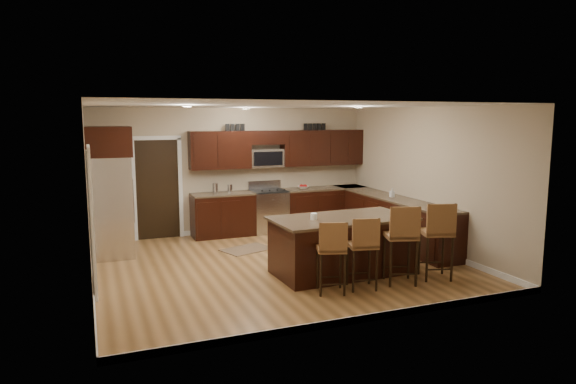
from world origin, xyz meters
name	(u,v)px	position (x,y,z in m)	size (l,w,h in m)	color
floor	(279,264)	(0.00, 0.00, 0.00)	(6.00, 6.00, 0.00)	olive
ceiling	(278,106)	(0.00, 0.00, 2.70)	(6.00, 6.00, 0.00)	silver
wall_back	(234,171)	(0.00, 2.75, 1.35)	(6.00, 6.00, 0.00)	tan
wall_left	(88,197)	(-3.00, 0.00, 1.35)	(5.50, 5.50, 0.00)	tan
wall_right	(427,179)	(3.00, 0.00, 1.35)	(5.50, 5.50, 0.00)	tan
base_cabinets	(339,215)	(1.90, 1.45, 0.46)	(4.02, 3.96, 0.92)	black
upper_cabinets	(282,148)	(1.04, 2.58, 1.84)	(4.00, 0.33, 0.80)	black
range	(269,211)	(0.68, 2.45, 0.47)	(0.76, 0.64, 1.11)	silver
microwave	(266,158)	(0.68, 2.60, 1.62)	(0.76, 0.31, 0.40)	silver
doorway	(158,189)	(-1.65, 2.73, 1.03)	(0.85, 0.03, 2.06)	black
pantry_door	(90,223)	(-2.98, -0.30, 1.02)	(0.03, 0.80, 2.04)	white
letter_decor	(276,127)	(0.90, 2.58, 2.29)	(2.20, 0.03, 0.15)	black
island	(342,247)	(0.79, -0.82, 0.43)	(2.30, 1.26, 0.92)	black
stool_left	(332,249)	(0.19, -1.66, 0.66)	(0.50, 0.50, 1.06)	olive
stool_mid	(363,245)	(0.70, -1.66, 0.68)	(0.48, 0.48, 1.08)	olive
stool_right	(402,235)	(1.35, -1.67, 0.76)	(0.57, 0.57, 1.22)	olive
refrigerator	(110,190)	(-2.62, 1.67, 1.21)	(0.79, 0.97, 2.35)	silver
floor_mat	(247,249)	(-0.21, 1.16, 0.01)	(0.92, 0.61, 0.01)	brown
fruit_bowl	(303,187)	(1.50, 2.45, 0.95)	(0.25, 0.25, 0.06)	silver
soap_bottle	(392,193)	(2.70, 0.70, 1.01)	(0.08, 0.08, 0.17)	#B2B2B2
canister_tall	(215,188)	(-0.50, 2.45, 1.03)	(0.12, 0.12, 0.22)	silver
canister_short	(230,189)	(-0.19, 2.45, 1.01)	(0.11, 0.11, 0.18)	silver
island_jar	(314,216)	(0.29, -0.82, 0.97)	(0.10, 0.10, 0.10)	white
stool_extra	(438,232)	(2.00, -1.67, 0.76)	(0.57, 0.57, 1.22)	olive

